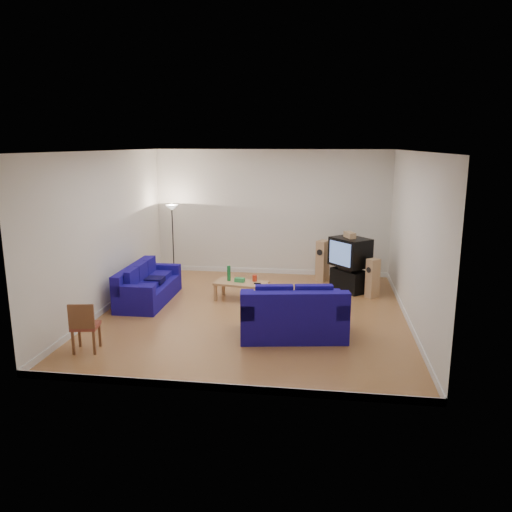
# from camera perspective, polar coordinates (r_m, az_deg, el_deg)

# --- Properties ---
(room) EXTENTS (6.01, 6.51, 3.21)m
(room) POSITION_cam_1_polar(r_m,az_deg,el_deg) (9.66, -0.33, 2.05)
(room) COLOR brown
(room) RESTS_ON ground
(sofa_three_seat) EXTENTS (0.89, 2.02, 0.78)m
(sofa_three_seat) POSITION_cam_1_polar(r_m,az_deg,el_deg) (11.03, -12.40, -3.60)
(sofa_three_seat) COLOR navy
(sofa_three_seat) RESTS_ON ground
(sofa_loveseat) EXTENTS (1.97, 1.30, 0.92)m
(sofa_loveseat) POSITION_cam_1_polar(r_m,az_deg,el_deg) (8.83, 4.24, -7.07)
(sofa_loveseat) COLOR navy
(sofa_loveseat) RESTS_ON ground
(coffee_table) EXTENTS (1.20, 0.75, 0.41)m
(coffee_table) POSITION_cam_1_polar(r_m,az_deg,el_deg) (10.82, -1.71, -3.26)
(coffee_table) COLOR tan
(coffee_table) RESTS_ON ground
(bottle) EXTENTS (0.09, 0.09, 0.33)m
(bottle) POSITION_cam_1_polar(r_m,az_deg,el_deg) (10.89, -3.12, -1.98)
(bottle) COLOR #197233
(bottle) RESTS_ON coffee_table
(tissue_box) EXTENTS (0.22, 0.14, 0.09)m
(tissue_box) POSITION_cam_1_polar(r_m,az_deg,el_deg) (10.81, -1.88, -2.75)
(tissue_box) COLOR green
(tissue_box) RESTS_ON coffee_table
(red_canister) EXTENTS (0.12, 0.12, 0.14)m
(red_canister) POSITION_cam_1_polar(r_m,az_deg,el_deg) (10.85, -0.16, -2.54)
(red_canister) COLOR red
(red_canister) RESTS_ON coffee_table
(remote) EXTENTS (0.15, 0.07, 0.02)m
(remote) POSITION_cam_1_polar(r_m,az_deg,el_deg) (10.66, 0.16, -3.16)
(remote) COLOR black
(remote) RESTS_ON coffee_table
(tv_stand) EXTENTS (0.90, 0.92, 0.51)m
(tv_stand) POSITION_cam_1_polar(r_m,az_deg,el_deg) (11.72, 10.59, -2.74)
(tv_stand) COLOR black
(tv_stand) RESTS_ON ground
(av_receiver) EXTENTS (0.53, 0.53, 0.10)m
(av_receiver) POSITION_cam_1_polar(r_m,az_deg,el_deg) (11.59, 10.69, -1.38)
(av_receiver) COLOR black
(av_receiver) RESTS_ON tv_stand
(television) EXTENTS (1.01, 1.03, 0.65)m
(television) POSITION_cam_1_polar(r_m,az_deg,el_deg) (11.54, 10.70, 0.46)
(television) COLOR black
(television) RESTS_ON av_receiver
(centre_speaker) EXTENTS (0.27, 0.40, 0.13)m
(centre_speaker) POSITION_cam_1_polar(r_m,az_deg,el_deg) (11.49, 10.66, 2.38)
(centre_speaker) COLOR tan
(centre_speaker) RESTS_ON television
(speaker_left) EXTENTS (0.35, 0.37, 1.01)m
(speaker_left) POSITION_cam_1_polar(r_m,az_deg,el_deg) (12.42, 7.60, -0.54)
(speaker_left) COLOR tan
(speaker_left) RESTS_ON ground
(speaker_right) EXTENTS (0.33, 0.32, 0.87)m
(speaker_right) POSITION_cam_1_polar(r_m,az_deg,el_deg) (11.30, 13.18, -2.48)
(speaker_right) COLOR tan
(speaker_right) RESTS_ON ground
(floor_lamp) EXTENTS (0.31, 0.31, 1.84)m
(floor_lamp) POSITION_cam_1_polar(r_m,az_deg,el_deg) (12.77, -9.56, 4.36)
(floor_lamp) COLOR black
(floor_lamp) RESTS_ON ground
(dining_chair) EXTENTS (0.47, 0.47, 0.85)m
(dining_chair) POSITION_cam_1_polar(r_m,az_deg,el_deg) (8.60, -19.04, -7.40)
(dining_chair) COLOR brown
(dining_chair) RESTS_ON ground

